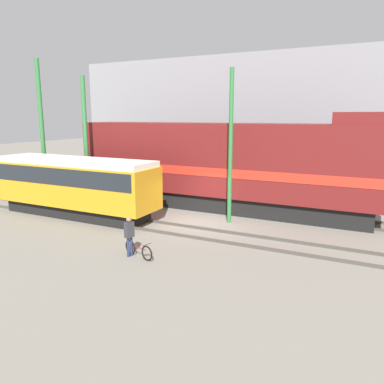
{
  "coord_description": "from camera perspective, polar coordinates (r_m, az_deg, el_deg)",
  "views": [
    {
      "loc": [
        8.2,
        -17.14,
        5.55
      ],
      "look_at": [
        -0.05,
        -0.67,
        1.8
      ],
      "focal_mm": 35.0,
      "sensor_mm": 36.0,
      "label": 1
    }
  ],
  "objects": [
    {
      "name": "streetcar",
      "position": [
        21.93,
        -17.45,
        1.29
      ],
      "size": [
        9.95,
        2.54,
        3.25
      ],
      "color": "black",
      "rests_on": "ground"
    },
    {
      "name": "utility_pole_left",
      "position": [
        27.08,
        -21.88,
        8.66
      ],
      "size": [
        0.28,
        0.28,
        9.18
      ],
      "color": "#2D7238",
      "rests_on": "ground"
    },
    {
      "name": "track_near",
      "position": [
        18.35,
        -1.27,
        -5.88
      ],
      "size": [
        60.0,
        1.51,
        0.14
      ],
      "color": "#47423D",
      "rests_on": "ground"
    },
    {
      "name": "person",
      "position": [
        15.18,
        -9.53,
        -6.11
      ],
      "size": [
        0.31,
        0.41,
        1.65
      ],
      "color": "#232D4C",
      "rests_on": "ground"
    },
    {
      "name": "track_far",
      "position": [
        22.83,
        4.74,
        -2.42
      ],
      "size": [
        60.0,
        1.51,
        0.14
      ],
      "color": "#47423D",
      "rests_on": "ground"
    },
    {
      "name": "utility_pole_center",
      "position": [
        24.45,
        -15.87,
        7.38
      ],
      "size": [
        0.26,
        0.26,
        7.95
      ],
      "color": "#2D7238",
      "rests_on": "ground"
    },
    {
      "name": "freight_locomotive",
      "position": [
        22.36,
        4.72,
        4.11
      ],
      "size": [
        18.48,
        3.04,
        5.74
      ],
      "color": "black",
      "rests_on": "ground"
    },
    {
      "name": "ground_plane",
      "position": [
        19.79,
        0.99,
        -4.78
      ],
      "size": [
        120.0,
        120.0,
        0.0
      ],
      "primitive_type": "plane",
      "color": "slate"
    },
    {
      "name": "building_backdrop",
      "position": [
        30.54,
        11.2,
        10.22
      ],
      "size": [
        30.14,
        6.0,
        9.96
      ],
      "color": "gray",
      "rests_on": "ground"
    },
    {
      "name": "utility_pole_right",
      "position": [
        19.34,
        5.89,
        6.7
      ],
      "size": [
        0.21,
        0.21,
        7.9
      ],
      "color": "#2D7238",
      "rests_on": "ground"
    },
    {
      "name": "bicycle",
      "position": [
        15.22,
        -8.15,
        -8.75
      ],
      "size": [
        1.59,
        0.6,
        0.68
      ],
      "color": "black",
      "rests_on": "ground"
    }
  ]
}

